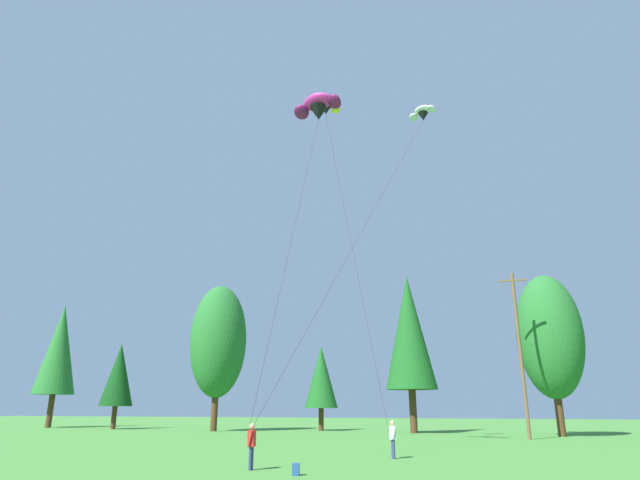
{
  "coord_description": "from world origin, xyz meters",
  "views": [
    {
      "loc": [
        7.25,
        -3.15,
        2.29
      ],
      "look_at": [
        -0.92,
        22.59,
        10.76
      ],
      "focal_mm": 29.99,
      "sensor_mm": 36.0,
      "label": 1
    }
  ],
  "objects_px": {
    "kite_flyer_near": "(252,442)",
    "parafoil_kite_far_magenta": "(318,107)",
    "kite_flyer_mid": "(393,436)",
    "parafoil_kite_mid_red_yellow": "(326,107)",
    "parafoil_kite_high_white": "(423,113)",
    "backpack": "(296,469)",
    "utility_pole": "(520,349)"
  },
  "relations": [
    {
      "from": "kite_flyer_near",
      "to": "parafoil_kite_far_magenta",
      "type": "bearing_deg",
      "value": 92.97
    },
    {
      "from": "kite_flyer_near",
      "to": "kite_flyer_mid",
      "type": "relative_size",
      "value": 1.0
    },
    {
      "from": "kite_flyer_near",
      "to": "parafoil_kite_mid_red_yellow",
      "type": "height_order",
      "value": "parafoil_kite_mid_red_yellow"
    },
    {
      "from": "kite_flyer_mid",
      "to": "parafoil_kite_high_white",
      "type": "distance_m",
      "value": 27.99
    },
    {
      "from": "backpack",
      "to": "kite_flyer_mid",
      "type": "bearing_deg",
      "value": -30.94
    },
    {
      "from": "kite_flyer_near",
      "to": "parafoil_kite_high_white",
      "type": "relative_size",
      "value": 0.07
    },
    {
      "from": "parafoil_kite_mid_red_yellow",
      "to": "backpack",
      "type": "xyz_separation_m",
      "value": [
        3.34,
        -14.92,
        -23.78
      ]
    },
    {
      "from": "parafoil_kite_high_white",
      "to": "parafoil_kite_far_magenta",
      "type": "distance_m",
      "value": 12.1
    },
    {
      "from": "utility_pole",
      "to": "kite_flyer_near",
      "type": "distance_m",
      "value": 27.79
    },
    {
      "from": "utility_pole",
      "to": "parafoil_kite_mid_red_yellow",
      "type": "height_order",
      "value": "parafoil_kite_mid_red_yellow"
    },
    {
      "from": "kite_flyer_mid",
      "to": "parafoil_kite_high_white",
      "type": "bearing_deg",
      "value": 85.22
    },
    {
      "from": "kite_flyer_near",
      "to": "backpack",
      "type": "xyz_separation_m",
      "value": [
        2.22,
        -1.07,
        -0.79
      ]
    },
    {
      "from": "kite_flyer_near",
      "to": "parafoil_kite_mid_red_yellow",
      "type": "xyz_separation_m",
      "value": [
        -1.12,
        13.85,
        22.99
      ]
    },
    {
      "from": "utility_pole",
      "to": "kite_flyer_near",
      "type": "relative_size",
      "value": 7.51
    },
    {
      "from": "kite_flyer_near",
      "to": "parafoil_kite_far_magenta",
      "type": "relative_size",
      "value": 0.08
    },
    {
      "from": "utility_pole",
      "to": "backpack",
      "type": "relative_size",
      "value": 31.74
    },
    {
      "from": "kite_flyer_near",
      "to": "backpack",
      "type": "relative_size",
      "value": 4.23
    },
    {
      "from": "kite_flyer_mid",
      "to": "parafoil_kite_mid_red_yellow",
      "type": "height_order",
      "value": "parafoil_kite_mid_red_yellow"
    },
    {
      "from": "kite_flyer_near",
      "to": "backpack",
      "type": "bearing_deg",
      "value": -25.7
    },
    {
      "from": "parafoil_kite_far_magenta",
      "to": "utility_pole",
      "type": "bearing_deg",
      "value": 51.52
    },
    {
      "from": "utility_pole",
      "to": "kite_flyer_mid",
      "type": "relative_size",
      "value": 7.51
    },
    {
      "from": "parafoil_kite_high_white",
      "to": "parafoil_kite_mid_red_yellow",
      "type": "xyz_separation_m",
      "value": [
        -6.59,
        -5.81,
        -1.6
      ]
    },
    {
      "from": "kite_flyer_mid",
      "to": "parafoil_kite_mid_red_yellow",
      "type": "distance_m",
      "value": 24.8
    },
    {
      "from": "utility_pole",
      "to": "kite_flyer_near",
      "type": "height_order",
      "value": "utility_pole"
    },
    {
      "from": "kite_flyer_mid",
      "to": "parafoil_kite_far_magenta",
      "type": "bearing_deg",
      "value": 143.7
    },
    {
      "from": "utility_pole",
      "to": "backpack",
      "type": "height_order",
      "value": "utility_pole"
    },
    {
      "from": "parafoil_kite_mid_red_yellow",
      "to": "backpack",
      "type": "relative_size",
      "value": 58.46
    },
    {
      "from": "parafoil_kite_far_magenta",
      "to": "backpack",
      "type": "xyz_separation_m",
      "value": [
        2.74,
        -10.99,
        -21.4
      ]
    },
    {
      "from": "parafoil_kite_far_magenta",
      "to": "kite_flyer_near",
      "type": "bearing_deg",
      "value": -87.03
    },
    {
      "from": "kite_flyer_mid",
      "to": "parafoil_kite_mid_red_yellow",
      "type": "xyz_separation_m",
      "value": [
        -5.48,
        7.51,
        22.99
      ]
    },
    {
      "from": "parafoil_kite_mid_red_yellow",
      "to": "backpack",
      "type": "distance_m",
      "value": 28.27
    },
    {
      "from": "utility_pole",
      "to": "kite_flyer_mid",
      "type": "bearing_deg",
      "value": -110.59
    }
  ]
}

